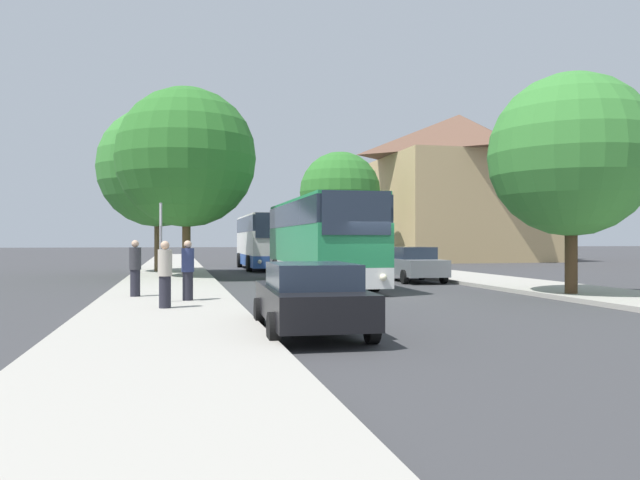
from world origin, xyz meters
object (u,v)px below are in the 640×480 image
object	(u,v)px
pedestrian_waiting_far	(135,268)
tree_left_far	(158,167)
bus_middle	(263,241)
bus_stop_sign	(161,241)
tree_right_near	(340,192)
parked_car_left_curb	(311,297)
tree_left_near	(186,158)
pedestrian_walking_back	(165,274)
tree_right_mid	(571,155)
parked_car_right_near	(413,264)
pedestrian_waiting_near	(188,270)
bus_front	(319,240)

from	to	relation	value
pedestrian_waiting_far	tree_left_far	distance (m)	16.56
bus_middle	pedestrian_waiting_far	distance (m)	21.41
bus_middle	bus_stop_sign	size ratio (longest dim) A/B	3.73
bus_middle	tree_right_near	distance (m)	12.69
parked_car_left_curb	pedestrian_waiting_far	world-z (taller)	pedestrian_waiting_far
parked_car_left_curb	bus_stop_sign	size ratio (longest dim) A/B	1.60
tree_right_near	tree_left_near	bearing A→B (deg)	-123.94
tree_right_near	bus_stop_sign	bearing A→B (deg)	-113.30
parked_car_left_curb	tree_right_near	distance (m)	39.23
parked_car_left_curb	pedestrian_walking_back	bearing A→B (deg)	126.62
tree_left_far	tree_right_mid	xyz separation A→B (m)	(13.54, -17.92, -1.29)
tree_right_mid	pedestrian_walking_back	bearing A→B (deg)	-173.40
parked_car_right_near	tree_right_mid	world-z (taller)	tree_right_mid
parked_car_right_near	tree_left_far	xyz separation A→B (m)	(-11.51, 9.16, 5.14)
tree_left_near	tree_right_mid	distance (m)	17.67
bus_middle	bus_stop_sign	world-z (taller)	bus_middle
tree_left_far	pedestrian_waiting_far	bearing A→B (deg)	-90.91
pedestrian_waiting_near	tree_right_mid	size ratio (longest dim) A/B	0.24
bus_front	bus_stop_sign	distance (m)	9.51
parked_car_left_curb	tree_left_far	xyz separation A→B (m)	(-3.61, 23.64, 5.20)
bus_middle	pedestrian_waiting_far	size ratio (longest dim) A/B	5.98
bus_middle	parked_car_left_curb	bearing A→B (deg)	-95.57
parked_car_right_near	pedestrian_walking_back	world-z (taller)	pedestrian_walking_back
pedestrian_waiting_near	tree_left_far	world-z (taller)	tree_left_far
pedestrian_waiting_far	tree_right_mid	xyz separation A→B (m)	(13.79, -2.11, 3.63)
pedestrian_waiting_far	parked_car_left_curb	bearing A→B (deg)	57.87
parked_car_left_curb	parked_car_right_near	bearing A→B (deg)	63.50
bus_stop_sign	tree_left_near	size ratio (longest dim) A/B	0.31
tree_left_far	bus_front	bearing A→B (deg)	-57.40
tree_right_near	tree_right_mid	world-z (taller)	tree_right_near
bus_front	bus_middle	bearing A→B (deg)	91.67
bus_stop_sign	tree_right_mid	xyz separation A→B (m)	(12.98, -0.11, 2.79)
bus_front	pedestrian_waiting_near	distance (m)	8.81
bus_front	pedestrian_waiting_near	size ratio (longest dim) A/B	6.70
tree_left_far	tree_right_near	world-z (taller)	tree_left_far
pedestrian_waiting_far	tree_left_far	xyz separation A→B (m)	(0.25, 15.81, 4.92)
bus_front	tree_left_far	xyz separation A→B (m)	(-6.79, 10.62, 4.07)
bus_middle	tree_right_mid	xyz separation A→B (m)	(7.01, -22.41, 2.81)
pedestrian_walking_back	tree_left_far	bearing A→B (deg)	-137.22
tree_left_near	tree_right_near	distance (m)	22.75
bus_front	pedestrian_walking_back	bearing A→B (deg)	-124.07
pedestrian_walking_back	tree_left_near	xyz separation A→B (m)	(0.77, 14.33, 4.87)
pedestrian_waiting_near	pedestrian_waiting_far	size ratio (longest dim) A/B	0.99
pedestrian_waiting_near	pedestrian_walking_back	size ratio (longest dim) A/B	1.01
bus_stop_sign	bus_front	bearing A→B (deg)	49.09
tree_right_near	pedestrian_waiting_near	bearing A→B (deg)	-112.36
tree_left_near	bus_front	bearing A→B (deg)	-46.16
bus_front	pedestrian_waiting_far	size ratio (longest dim) A/B	6.66
tree_right_near	bus_front	bearing A→B (deg)	-106.82
bus_middle	bus_stop_sign	bearing A→B (deg)	-104.62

